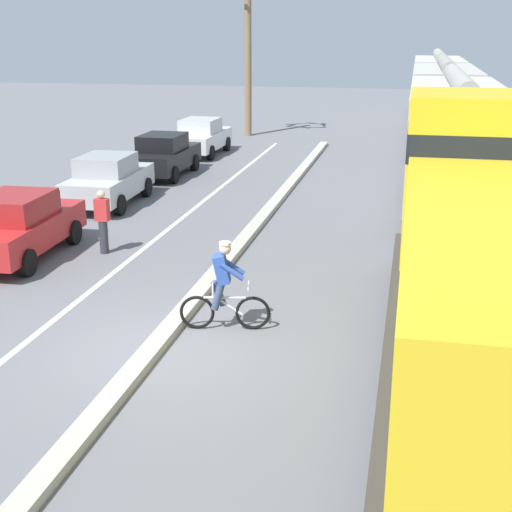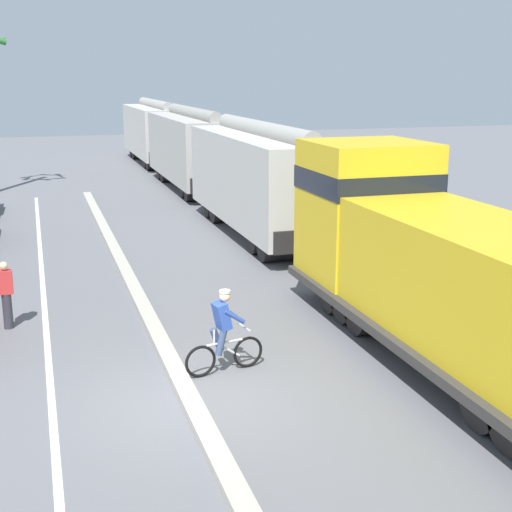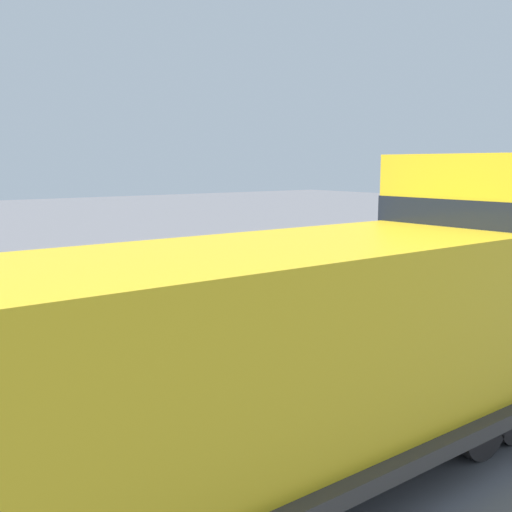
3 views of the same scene
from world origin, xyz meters
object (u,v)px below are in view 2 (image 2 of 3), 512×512
at_px(hopper_car_lead, 262,179).
at_px(cyclist, 223,334).
at_px(pedestrian_by_cars, 6,294).
at_px(hopper_car_middle, 193,149).
at_px(hopper_car_trailing, 155,132).
at_px(locomotive, 440,273).

bearing_deg(hopper_car_lead, cyclist, -111.20).
bearing_deg(pedestrian_by_cars, cyclist, -43.66).
bearing_deg(cyclist, hopper_car_middle, 78.95).
bearing_deg(hopper_car_trailing, pedestrian_by_cars, -105.77).
bearing_deg(hopper_car_lead, hopper_car_trailing, 90.00).
distance_m(hopper_car_middle, hopper_car_trailing, 11.60).
bearing_deg(hopper_car_lead, hopper_car_middle, 90.00).
relative_size(hopper_car_lead, hopper_car_trailing, 1.00).
distance_m(locomotive, hopper_car_middle, 23.76).
relative_size(hopper_car_lead, pedestrian_by_cars, 6.54).
relative_size(hopper_car_middle, pedestrian_by_cars, 6.54).
bearing_deg(cyclist, hopper_car_trailing, 82.56).
height_order(hopper_car_lead, cyclist, hopper_car_lead).
bearing_deg(hopper_car_trailing, locomotive, -90.00).
relative_size(hopper_car_trailing, pedestrian_by_cars, 6.54).
distance_m(hopper_car_trailing, pedestrian_by_cars, 32.21).
distance_m(hopper_car_lead, hopper_car_middle, 11.60).
bearing_deg(hopper_car_trailing, hopper_car_middle, -90.00).
relative_size(locomotive, cyclist, 6.77).
relative_size(locomotive, hopper_car_lead, 1.10).
distance_m(hopper_car_lead, cyclist, 12.68).
height_order(locomotive, hopper_car_trailing, locomotive).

